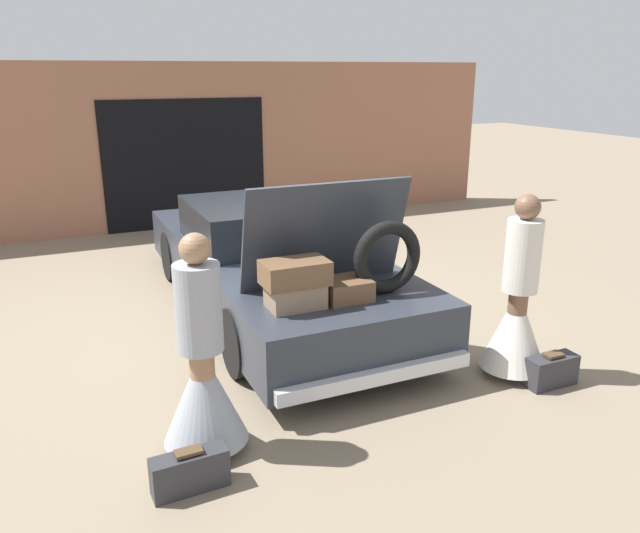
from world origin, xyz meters
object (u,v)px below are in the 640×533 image
Objects in this scene: person_left at (203,377)px; person_right at (517,313)px; suitcase_beside_left_person at (190,472)px; suitcase_beside_right_person at (551,371)px; car at (272,262)px.

person_right reaches higher than person_left.
person_left is at bearing 63.00° from suitcase_beside_left_person.
person_left is at bearing 174.50° from suitcase_beside_right_person.
person_left is at bearing -119.80° from car.
car is 2.98× the size of person_right.
person_left is 3.50× the size of suitcase_beside_right_person.
person_right is at bearing -59.96° from car.
person_right is 3.57× the size of suitcase_beside_right_person.
car is 2.86m from person_left.
person_right is (1.42, -2.46, 0.04)m from car.
person_right is at bearing 119.24° from suitcase_beside_right_person.
person_left is 3.18× the size of suitcase_beside_left_person.
person_right is (2.84, 0.02, 0.02)m from person_left.
suitcase_beside_right_person is (0.17, -0.31, -0.46)m from person_right.
suitcase_beside_left_person is at bearing -13.86° from person_left.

